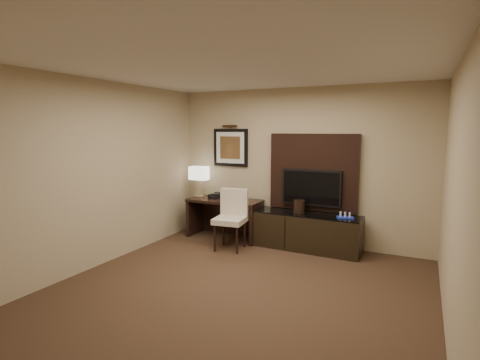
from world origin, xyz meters
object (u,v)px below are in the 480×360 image
Objects in this scene: water_bottle at (244,195)px; minibar_tray at (345,215)px; desk at (225,219)px; desk_phone at (215,196)px; table_lamp at (199,181)px; credenza at (307,232)px; ice_bucket at (299,206)px; desk_chair at (230,220)px; tv at (311,188)px.

minibar_tray is (1.81, -0.13, -0.16)m from water_bottle.
desk is 0.47m from desk_phone.
table_lamp is 2.94× the size of desk_phone.
credenza is 1.29m from water_bottle.
desk_phone is at bearing 179.54° from ice_bucket.
desk_chair is 4.04× the size of minibar_tray.
desk is at bearing -0.83° from desk_phone.
tv is 1.74× the size of table_lamp.
credenza is 0.43m from ice_bucket.
ice_bucket reaches higher than desk.
desk_chair is at bearing -54.45° from desk.
ice_bucket is (-0.15, -0.18, -0.30)m from tv.
desk is at bearing 178.63° from minibar_tray.
table_lamp is at bearing 176.87° from desk_phone.
desk_phone is 1.08× the size of water_bottle.
desk_phone is (-0.22, 0.02, 0.41)m from desk.
desk_chair is (-1.16, -0.74, -0.52)m from tv.
tv is 0.38m from ice_bucket.
table_lamp reaches higher than credenza.
desk_chair is at bearing -151.25° from ice_bucket.
water_bottle is at bearing -174.78° from tv.
tv is 0.99× the size of desk_chair.
desk is at bearing -179.79° from ice_bucket.
tv is at bearing 88.23° from credenza.
table_lamp is 2.02m from ice_bucket.
credenza is at bearing 3.36° from desk_phone.
water_bottle is 0.72× the size of minibar_tray.
water_bottle reaches higher than desk.
table_lamp is at bearing 178.32° from ice_bucket.
tv is at bearing 25.49° from desk_chair.
minibar_tray is at bearing -1.64° from desk.
table_lamp is 0.97m from water_bottle.
ice_bucket reaches higher than credenza.
desk_chair is at bearing -32.00° from table_lamp.
table_lamp is at bearing 177.59° from minibar_tray.
minibar_tray is (0.63, -0.05, 0.35)m from credenza.
tv reaches higher than water_bottle.
desk reaches higher than credenza.
tv is at bearing 51.15° from ice_bucket.
desk_chair is 5.58× the size of water_bottle.
minibar_tray is at bearing 8.64° from desk_chair.
desk_phone is 0.78× the size of minibar_tray.
desk_chair is at bearing -38.70° from desk_phone.
tv is at bearing 9.47° from desk_phone.
desk_phone reaches higher than credenza.
desk_phone is at bearing 130.32° from desk_chair.
desk_chair is 1.85m from minibar_tray.
desk is 1.35× the size of tv.
credenza is 1.78× the size of tv.
tv reaches higher than table_lamp.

